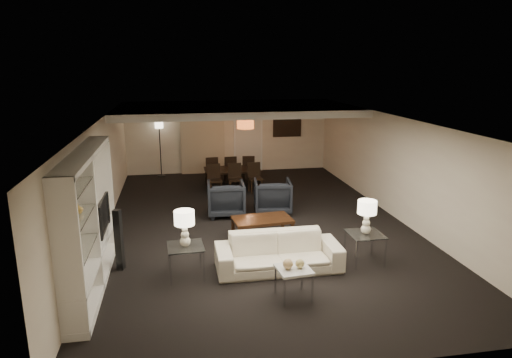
{
  "coord_description": "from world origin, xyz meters",
  "views": [
    {
      "loc": [
        -1.83,
        -10.21,
        3.75
      ],
      "look_at": [
        0.0,
        0.0,
        1.1
      ],
      "focal_mm": 32.0,
      "sensor_mm": 36.0,
      "label": 1
    }
  ],
  "objects_px": {
    "television": "(98,215)",
    "marble_table": "(293,283)",
    "floor_speaker": "(119,240)",
    "dining_table": "(233,178)",
    "armchair_left": "(226,199)",
    "vase_amber": "(78,209)",
    "floor_lamp": "(160,149)",
    "pendant_light": "(245,125)",
    "table_lamp_left": "(185,228)",
    "coffee_table": "(262,228)",
    "chair_nl": "(215,180)",
    "armchair_right": "(273,196)",
    "side_table_right": "(365,248)",
    "chair_nr": "(255,178)",
    "sofa": "(278,252)",
    "table_lamp_right": "(367,217)",
    "chair_fl": "(211,170)",
    "chair_fr": "(248,168)",
    "side_table_left": "(186,261)",
    "chair_fm": "(230,169)",
    "chair_nm": "(235,179)",
    "vase_blue": "(74,254)"
  },
  "relations": [
    {
      "from": "coffee_table",
      "to": "floor_lamp",
      "type": "xyz_separation_m",
      "value": [
        -2.3,
        6.15,
        0.72
      ]
    },
    {
      "from": "armchair_left",
      "to": "vase_amber",
      "type": "distance_m",
      "value": 5.04
    },
    {
      "from": "floor_speaker",
      "to": "chair_nr",
      "type": "xyz_separation_m",
      "value": [
        3.39,
        4.71,
        -0.15
      ]
    },
    {
      "from": "pendant_light",
      "to": "chair_nm",
      "type": "distance_m",
      "value": 1.75
    },
    {
      "from": "armchair_right",
      "to": "chair_fl",
      "type": "height_order",
      "value": "chair_fl"
    },
    {
      "from": "television",
      "to": "chair_fm",
      "type": "distance_m",
      "value": 6.72
    },
    {
      "from": "side_table_left",
      "to": "television",
      "type": "distance_m",
      "value": 1.82
    },
    {
      "from": "dining_table",
      "to": "vase_blue",
      "type": "bearing_deg",
      "value": -114.91
    },
    {
      "from": "chair_fr",
      "to": "floor_lamp",
      "type": "distance_m",
      "value": 3.1
    },
    {
      "from": "side_table_left",
      "to": "chair_nl",
      "type": "bearing_deg",
      "value": 79.22
    },
    {
      "from": "armchair_right",
      "to": "dining_table",
      "type": "height_order",
      "value": "armchair_right"
    },
    {
      "from": "armchair_left",
      "to": "marble_table",
      "type": "xyz_separation_m",
      "value": [
        0.6,
        -4.4,
        -0.17
      ]
    },
    {
      "from": "floor_speaker",
      "to": "dining_table",
      "type": "relative_size",
      "value": 0.7
    },
    {
      "from": "armchair_left",
      "to": "television",
      "type": "height_order",
      "value": "television"
    },
    {
      "from": "armchair_right",
      "to": "chair_nl",
      "type": "relative_size",
      "value": 1.08
    },
    {
      "from": "table_lamp_right",
      "to": "television",
      "type": "xyz_separation_m",
      "value": [
        -4.95,
        0.61,
        0.13
      ]
    },
    {
      "from": "table_lamp_right",
      "to": "chair_fr",
      "type": "height_order",
      "value": "table_lamp_right"
    },
    {
      "from": "vase_blue",
      "to": "floor_speaker",
      "type": "bearing_deg",
      "value": 78.67
    },
    {
      "from": "side_table_left",
      "to": "floor_speaker",
      "type": "bearing_deg",
      "value": 156.68
    },
    {
      "from": "table_lamp_right",
      "to": "pendant_light",
      "type": "bearing_deg",
      "value": 102.71
    },
    {
      "from": "armchair_left",
      "to": "chair_fl",
      "type": "xyz_separation_m",
      "value": [
        -0.11,
        3.22,
        0.01
      ]
    },
    {
      "from": "table_lamp_left",
      "to": "television",
      "type": "bearing_deg",
      "value": 158.49
    },
    {
      "from": "table_lamp_left",
      "to": "floor_lamp",
      "type": "bearing_deg",
      "value": 94.45
    },
    {
      "from": "side_table_right",
      "to": "floor_lamp",
      "type": "xyz_separation_m",
      "value": [
        -4.0,
        7.75,
        0.65
      ]
    },
    {
      "from": "armchair_right",
      "to": "side_table_left",
      "type": "xyz_separation_m",
      "value": [
        -2.3,
        -3.3,
        -0.13
      ]
    },
    {
      "from": "coffee_table",
      "to": "armchair_left",
      "type": "relative_size",
      "value": 1.34
    },
    {
      "from": "armchair_right",
      "to": "chair_nm",
      "type": "relative_size",
      "value": 1.08
    },
    {
      "from": "armchair_left",
      "to": "chair_fl",
      "type": "bearing_deg",
      "value": -84.78
    },
    {
      "from": "table_lamp_right",
      "to": "chair_nm",
      "type": "relative_size",
      "value": 0.75
    },
    {
      "from": "vase_amber",
      "to": "floor_lamp",
      "type": "distance_m",
      "value": 8.64
    },
    {
      "from": "armchair_right",
      "to": "chair_nl",
      "type": "bearing_deg",
      "value": -48.56
    },
    {
      "from": "marble_table",
      "to": "chair_nm",
      "type": "xyz_separation_m",
      "value": [
        -0.11,
        6.32,
        0.17
      ]
    },
    {
      "from": "coffee_table",
      "to": "armchair_left",
      "type": "height_order",
      "value": "armchair_left"
    },
    {
      "from": "chair_nm",
      "to": "chair_fr",
      "type": "xyz_separation_m",
      "value": [
        0.6,
        1.3,
        0.0
      ]
    },
    {
      "from": "television",
      "to": "floor_speaker",
      "type": "xyz_separation_m",
      "value": [
        0.35,
        -0.09,
        -0.47
      ]
    },
    {
      "from": "chair_nr",
      "to": "sofa",
      "type": "bearing_deg",
      "value": -100.65
    },
    {
      "from": "floor_lamp",
      "to": "floor_speaker",
      "type": "bearing_deg",
      "value": -94.72
    },
    {
      "from": "floor_speaker",
      "to": "dining_table",
      "type": "height_order",
      "value": "floor_speaker"
    },
    {
      "from": "table_lamp_right",
      "to": "chair_fl",
      "type": "height_order",
      "value": "table_lamp_right"
    },
    {
      "from": "side_table_left",
      "to": "vase_blue",
      "type": "distance_m",
      "value": 2.25
    },
    {
      "from": "coffee_table",
      "to": "chair_nl",
      "type": "height_order",
      "value": "chair_nl"
    },
    {
      "from": "marble_table",
      "to": "floor_lamp",
      "type": "relative_size",
      "value": 0.28
    },
    {
      "from": "sofa",
      "to": "chair_fm",
      "type": "relative_size",
      "value": 2.64
    },
    {
      "from": "table_lamp_right",
      "to": "vase_amber",
      "type": "distance_m",
      "value": 5.09
    },
    {
      "from": "television",
      "to": "marble_table",
      "type": "bearing_deg",
      "value": -117.77
    },
    {
      "from": "pendant_light",
      "to": "dining_table",
      "type": "bearing_deg",
      "value": -157.9
    },
    {
      "from": "pendant_light",
      "to": "television",
      "type": "distance_m",
      "value": 6.57
    },
    {
      "from": "side_table_right",
      "to": "vase_amber",
      "type": "height_order",
      "value": "vase_amber"
    },
    {
      "from": "armchair_right",
      "to": "side_table_right",
      "type": "distance_m",
      "value": 3.48
    },
    {
      "from": "sofa",
      "to": "table_lamp_right",
      "type": "xyz_separation_m",
      "value": [
        1.7,
        0.0,
        0.58
      ]
    }
  ]
}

